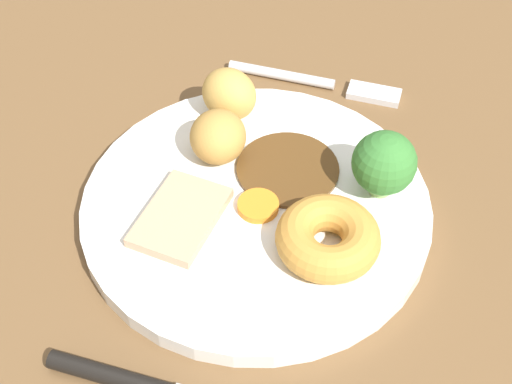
% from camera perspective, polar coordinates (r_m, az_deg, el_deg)
% --- Properties ---
extents(dining_table, '(1.20, 0.84, 0.04)m').
position_cam_1_polar(dining_table, '(0.57, 3.57, -1.77)').
color(dining_table, brown).
rests_on(dining_table, ground).
extents(dinner_plate, '(0.25, 0.25, 0.01)m').
position_cam_1_polar(dinner_plate, '(0.54, 0.00, -1.21)').
color(dinner_plate, white).
rests_on(dinner_plate, dining_table).
extents(gravy_pool, '(0.08, 0.08, 0.00)m').
position_cam_1_polar(gravy_pool, '(0.56, 2.47, 1.80)').
color(gravy_pool, '#563819').
rests_on(gravy_pool, dinner_plate).
extents(meat_slice_main, '(0.08, 0.06, 0.01)m').
position_cam_1_polar(meat_slice_main, '(0.52, -5.86, -1.94)').
color(meat_slice_main, tan).
rests_on(meat_slice_main, dinner_plate).
extents(yorkshire_pudding, '(0.07, 0.07, 0.03)m').
position_cam_1_polar(yorkshire_pudding, '(0.50, 5.58, -3.56)').
color(yorkshire_pudding, '#C68938').
rests_on(yorkshire_pudding, dinner_plate).
extents(roast_potato_left, '(0.06, 0.06, 0.04)m').
position_cam_1_polar(roast_potato_left, '(0.59, -2.09, 7.57)').
color(roast_potato_left, tan).
rests_on(roast_potato_left, dinner_plate).
extents(roast_potato_right, '(0.05, 0.05, 0.04)m').
position_cam_1_polar(roast_potato_right, '(0.55, -2.96, 4.29)').
color(roast_potato_right, '#BC8C42').
rests_on(roast_potato_right, dinner_plate).
extents(carrot_coin_front, '(0.03, 0.03, 0.01)m').
position_cam_1_polar(carrot_coin_front, '(0.53, 0.17, -1.07)').
color(carrot_coin_front, orange).
rests_on(carrot_coin_front, dinner_plate).
extents(broccoli_floret, '(0.05, 0.05, 0.05)m').
position_cam_1_polar(broccoli_floret, '(0.53, 9.88, 2.18)').
color(broccoli_floret, '#8CB766').
rests_on(broccoli_floret, dinner_plate).
extents(fork, '(0.02, 0.15, 0.01)m').
position_cam_1_polar(fork, '(0.65, 4.90, 8.43)').
color(fork, silver).
rests_on(fork, dining_table).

